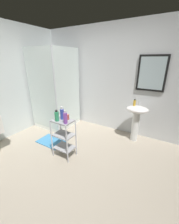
# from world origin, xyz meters

# --- Properties ---
(ground_plane) EXTENTS (4.20, 4.20, 0.02)m
(ground_plane) POSITION_xyz_m (0.00, 0.00, -0.01)
(ground_plane) COLOR #A29582
(wall_back) EXTENTS (4.20, 0.14, 2.50)m
(wall_back) POSITION_xyz_m (0.01, 1.85, 1.25)
(wall_back) COLOR silver
(wall_back) RESTS_ON ground_plane
(shower_stall) EXTENTS (0.92, 0.92, 2.00)m
(shower_stall) POSITION_xyz_m (-1.20, 1.18, 0.46)
(shower_stall) COLOR white
(shower_stall) RESTS_ON ground_plane
(pedestal_sink) EXTENTS (0.46, 0.37, 0.81)m
(pedestal_sink) POSITION_xyz_m (0.80, 1.52, 0.58)
(pedestal_sink) COLOR white
(pedestal_sink) RESTS_ON ground_plane
(sink_faucet) EXTENTS (0.03, 0.03, 0.10)m
(sink_faucet) POSITION_xyz_m (0.80, 1.64, 0.86)
(sink_faucet) COLOR silver
(sink_faucet) RESTS_ON pedestal_sink
(storage_cart) EXTENTS (0.38, 0.28, 0.74)m
(storage_cart) POSITION_xyz_m (-0.19, 0.28, 0.44)
(storage_cart) COLOR silver
(storage_cart) RESTS_ON ground_plane
(hand_soap_bottle) EXTENTS (0.05, 0.05, 0.14)m
(hand_soap_bottle) POSITION_xyz_m (0.72, 1.54, 0.87)
(hand_soap_bottle) COLOR gold
(hand_soap_bottle) RESTS_ON pedestal_sink
(body_wash_bottle_green) EXTENTS (0.07, 0.07, 0.20)m
(body_wash_bottle_green) POSITION_xyz_m (-0.26, 0.22, 0.83)
(body_wash_bottle_green) COLOR #30975F
(body_wash_bottle_green) RESTS_ON storage_cart
(shampoo_bottle_blue) EXTENTS (0.07, 0.07, 0.23)m
(shampoo_bottle_blue) POSITION_xyz_m (-0.23, 0.33, 0.84)
(shampoo_bottle_blue) COLOR #3749AF
(shampoo_bottle_blue) RESTS_ON storage_cart
(conditioner_bottle_purple) EXTENTS (0.06, 0.06, 0.23)m
(conditioner_bottle_purple) POSITION_xyz_m (-0.07, 0.22, 0.84)
(conditioner_bottle_purple) COLOR purple
(conditioner_bottle_purple) RESTS_ON storage_cart
(rinse_cup) EXTENTS (0.07, 0.07, 0.09)m
(rinse_cup) POSITION_xyz_m (-0.15, 0.36, 0.78)
(rinse_cup) COLOR #B24742
(rinse_cup) RESTS_ON storage_cart
(bath_mat) EXTENTS (0.60, 0.40, 0.02)m
(bath_mat) POSITION_xyz_m (-0.76, 0.49, 0.01)
(bath_mat) COLOR teal
(bath_mat) RESTS_ON ground_plane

